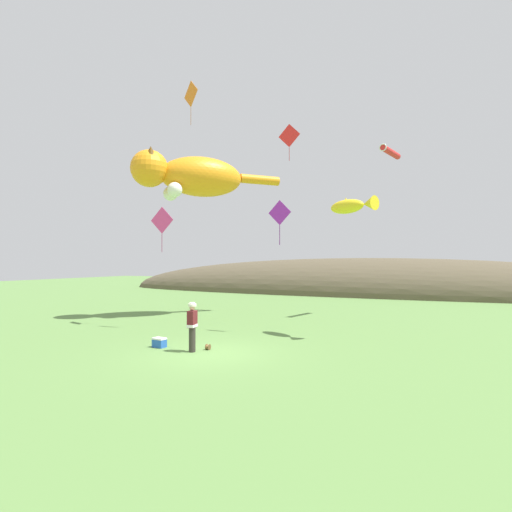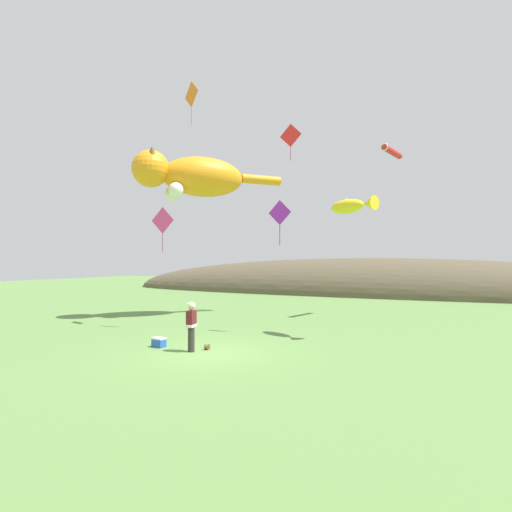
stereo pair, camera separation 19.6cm
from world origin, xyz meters
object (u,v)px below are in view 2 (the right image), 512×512
at_px(kite_spool, 207,347).
at_px(kite_diamond_orange, 191,95).
at_px(kite_fish_windsock, 352,206).
at_px(kite_diamond_violet, 280,213).
at_px(festival_attendant, 191,325).
at_px(kite_tube_streamer, 392,152).
at_px(picnic_cooler, 159,342).
at_px(kite_diamond_red, 291,136).
at_px(kite_diamond_pink, 163,221).
at_px(kite_giant_cat, 192,176).

xyz_separation_m(kite_spool, kite_diamond_orange, (-3.51, 3.98, 11.51)).
height_order(kite_fish_windsock, kite_diamond_violet, kite_diamond_violet).
xyz_separation_m(festival_attendant, kite_tube_streamer, (5.45, 12.30, 8.70)).
distance_m(festival_attendant, kite_fish_windsock, 8.37).
distance_m(picnic_cooler, kite_diamond_red, 16.59).
bearing_deg(kite_diamond_red, kite_tube_streamer, 0.19).
xyz_separation_m(festival_attendant, kite_diamond_orange, (-3.17, 4.52, 10.66)).
bearing_deg(kite_fish_windsock, kite_diamond_pink, -169.80).
relative_size(festival_attendant, kite_diamond_violet, 0.87).
bearing_deg(kite_diamond_violet, kite_tube_streamer, 61.78).
relative_size(kite_diamond_red, kite_diamond_violet, 1.19).
xyz_separation_m(picnic_cooler, kite_tube_streamer, (7.02, 12.18, 9.48)).
relative_size(kite_fish_windsock, kite_diamond_orange, 1.04).
bearing_deg(festival_attendant, kite_tube_streamer, 66.09).
bearing_deg(kite_spool, kite_tube_streamer, 66.49).
bearing_deg(kite_diamond_red, festival_attendant, -86.18).
bearing_deg(kite_fish_windsock, kite_spool, -133.17).
bearing_deg(picnic_cooler, kite_diamond_violet, 57.42).
bearing_deg(kite_spool, picnic_cooler, -167.87).
height_order(festival_attendant, kite_diamond_violet, kite_diamond_violet).
height_order(kite_tube_streamer, kite_diamond_red, kite_diamond_red).
bearing_deg(kite_diamond_red, kite_diamond_violet, -72.98).
distance_m(kite_giant_cat, kite_diamond_pink, 5.21).
height_order(kite_diamond_red, kite_diamond_pink, kite_diamond_red).
relative_size(kite_fish_windsock, kite_tube_streamer, 0.93).
bearing_deg(kite_giant_cat, picnic_cooler, -63.58).
xyz_separation_m(festival_attendant, kite_diamond_pink, (-4.17, 3.55, 4.29)).
bearing_deg(kite_spool, festival_attendant, -122.15).
bearing_deg(festival_attendant, picnic_cooler, 175.47).
bearing_deg(kite_diamond_orange, kite_spool, -48.65).
distance_m(kite_spool, kite_diamond_violet, 6.97).
height_order(kite_giant_cat, kite_diamond_orange, kite_diamond_orange).
relative_size(kite_spool, kite_giant_cat, 0.03).
height_order(kite_spool, kite_giant_cat, kite_giant_cat).
distance_m(kite_diamond_pink, kite_diamond_orange, 6.52).
bearing_deg(picnic_cooler, kite_diamond_pink, 127.27).
bearing_deg(kite_giant_cat, kite_diamond_violet, -22.31).
height_order(picnic_cooler, kite_diamond_violet, kite_diamond_violet).
relative_size(festival_attendant, kite_giant_cat, 0.25).
distance_m(picnic_cooler, kite_diamond_violet, 7.71).
distance_m(kite_spool, kite_diamond_orange, 12.68).
height_order(kite_tube_streamer, kite_diamond_orange, kite_diamond_orange).
xyz_separation_m(kite_fish_windsock, kite_diamond_red, (-5.47, 7.14, 5.82)).
xyz_separation_m(kite_spool, kite_tube_streamer, (5.12, 11.77, 9.55)).
bearing_deg(kite_diamond_red, kite_diamond_pink, -111.01).
relative_size(kite_fish_windsock, kite_diamond_violet, 1.14).
bearing_deg(kite_giant_cat, kite_diamond_pink, -74.64).
height_order(kite_giant_cat, kite_diamond_pink, kite_giant_cat).
bearing_deg(kite_tube_streamer, kite_diamond_pink, -137.72).
height_order(kite_giant_cat, kite_tube_streamer, kite_tube_streamer).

